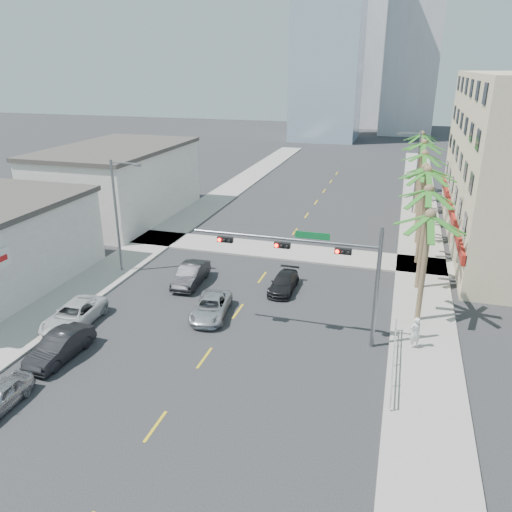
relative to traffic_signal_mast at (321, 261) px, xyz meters
The scene contains 26 objects.
ground 11.06m from the traffic_signal_mast, 126.03° to the right, with size 260.00×260.00×0.00m, color #262628.
sidewalk_right 14.44m from the traffic_signal_mast, 62.71° to the left, with size 4.00×120.00×0.15m, color gray.
sidewalk_left 22.05m from the traffic_signal_mast, 145.89° to the left, with size 4.00×120.00×0.15m, color gray.
sidewalk_cross 15.99m from the traffic_signal_mast, 112.38° to the left, with size 80.00×4.00×0.15m, color gray.
building_left_far 32.30m from the traffic_signal_mast, 141.59° to the left, with size 11.00×18.00×7.20m, color beige.
tower_far_left 90.14m from the traffic_signal_mast, 99.00° to the left, with size 14.00×14.00×48.00m, color #99B2C6.
tower_far_center 118.45m from the traffic_signal_mast, 94.29° to the left, with size 16.00×16.00×42.00m, color #ADADB2.
traffic_signal_mast is the anchor object (origin of this frame).
palm_tree_0 7.37m from the traffic_signal_mast, 34.84° to the left, with size 4.80×4.80×7.80m.
palm_tree_1 11.18m from the traffic_signal_mast, 57.84° to the left, with size 4.80×4.80×8.16m.
palm_tree_2 15.81m from the traffic_signal_mast, 68.07° to the left, with size 4.80×4.80×8.52m.
palm_tree_3 20.59m from the traffic_signal_mast, 73.51° to the left, with size 4.80×4.80×7.80m.
palm_tree_4 25.63m from the traffic_signal_mast, 76.83° to the left, with size 4.80×4.80×8.16m.
palm_tree_5 30.72m from the traffic_signal_mast, 79.05° to the left, with size 4.80×4.80×8.52m.
palm_tree_6 35.78m from the traffic_signal_mast, 80.63° to the left, with size 4.80×4.80×7.80m.
palm_tree_7 40.93m from the traffic_signal_mast, 81.82° to the left, with size 4.80×4.80×8.16m.
streetlight_left 17.84m from the traffic_signal_mast, 160.18° to the left, with size 2.55×0.25×9.00m.
streetlight_right 30.50m from the traffic_signal_mast, 80.16° to the left, with size 2.55×0.25×9.00m.
guardrail 6.59m from the traffic_signal_mast, 23.39° to the right, with size 0.08×8.08×1.00m.
car_parked_near 17.93m from the traffic_signal_mast, 141.42° to the right, with size 1.50×3.72×1.27m, color #ADACB1.
car_parked_mid 15.56m from the traffic_signal_mast, 155.31° to the right, with size 1.58×4.54×1.49m, color black.
car_parked_far 16.03m from the traffic_signal_mast, 169.81° to the right, with size 2.35×5.10×1.42m, color silver.
car_lane_left 12.64m from the traffic_signal_mast, 153.32° to the left, with size 1.64×4.69×1.54m, color black.
car_lane_center 8.56m from the traffic_signal_mast, behind, with size 2.16×4.69×1.30m, color silver.
car_lane_right 8.44m from the traffic_signal_mast, 120.26° to the left, with size 1.70×4.19×1.22m, color black.
pedestrian 6.85m from the traffic_signal_mast, ahead, with size 0.71×0.46×1.93m, color white.
Camera 1 is at (9.75, -18.54, 15.57)m, focal length 35.00 mm.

